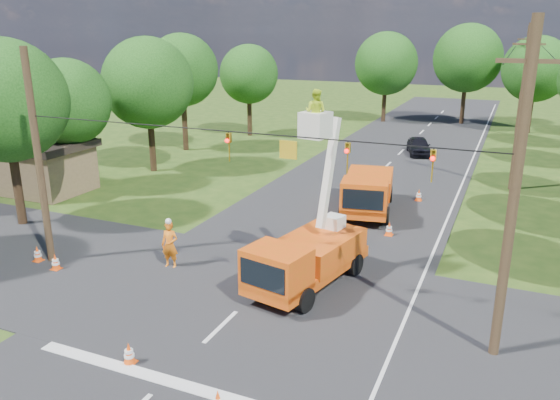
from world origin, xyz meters
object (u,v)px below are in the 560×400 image
at_px(tree_left_f, 249,74).
at_px(tree_left_c, 67,103).
at_px(second_truck, 367,191).
at_px(traffic_cone_4, 55,262).
at_px(bucket_truck, 307,249).
at_px(pole_right_far, 523,81).
at_px(distant_car, 419,146).
at_px(pole_right_mid, 521,108).
at_px(traffic_cone_0, 129,353).
at_px(tree_far_c, 536,69).
at_px(shed, 43,166).
at_px(tree_far_b, 468,58).
at_px(traffic_cone_5, 38,254).
at_px(ground_worker, 170,245).
at_px(traffic_cone_3, 389,229).
at_px(tree_left_e, 182,70).
at_px(traffic_cone_6, 419,195).
at_px(pole_left, 38,160).
at_px(pole_right_near, 514,196).
at_px(tree_left_b, 5,101).
at_px(tree_left_d, 148,83).
at_px(traffic_cone_2, 326,253).
at_px(tree_far_a, 386,64).

bearing_deg(tree_left_f, tree_left_c, -94.63).
xyz_separation_m(second_truck, traffic_cone_4, (-9.97, -12.44, -0.87)).
relative_size(bucket_truck, pole_right_far, 0.76).
bearing_deg(distant_car, pole_right_mid, -65.11).
relative_size(traffic_cone_4, tree_left_c, 0.09).
distance_m(traffic_cone_0, tree_far_c, 48.51).
relative_size(pole_right_mid, shed, 1.82).
bearing_deg(second_truck, tree_left_f, 121.53).
xyz_separation_m(second_truck, tree_far_b, (1.63, 33.21, 5.58)).
height_order(distant_car, traffic_cone_0, distant_car).
bearing_deg(pole_right_mid, traffic_cone_5, -132.26).
bearing_deg(tree_far_c, traffic_cone_5, -114.69).
bearing_deg(tree_left_c, ground_worker, -31.71).
relative_size(second_truck, traffic_cone_3, 9.32).
bearing_deg(tree_far_b, traffic_cone_5, -105.95).
distance_m(second_truck, traffic_cone_5, 16.59).
xyz_separation_m(shed, tree_left_e, (1.20, 14.00, 4.87)).
bearing_deg(traffic_cone_5, traffic_cone_6, 48.66).
xyz_separation_m(ground_worker, pole_left, (-5.14, -1.50, 3.49)).
relative_size(pole_right_near, tree_left_b, 1.07).
height_order(second_truck, tree_far_b, tree_far_b).
bearing_deg(tree_left_d, traffic_cone_0, -55.82).
xyz_separation_m(traffic_cone_5, pole_right_mid, (18.45, 20.31, 4.75)).
bearing_deg(distant_car, traffic_cone_0, -112.08).
height_order(traffic_cone_3, tree_left_b, tree_left_b).
bearing_deg(pole_left, traffic_cone_4, -35.97).
height_order(pole_right_near, pole_right_far, same).
bearing_deg(tree_far_c, traffic_cone_2, -102.20).
relative_size(distant_car, tree_left_c, 0.51).
xyz_separation_m(bucket_truck, traffic_cone_5, (-11.48, -2.36, -1.24)).
xyz_separation_m(pole_right_near, pole_right_far, (0.00, 40.00, 0.00)).
bearing_deg(pole_right_mid, traffic_cone_0, -111.84).
xyz_separation_m(ground_worker, tree_far_c, (13.86, 40.50, 5.05)).
bearing_deg(shed, tree_left_e, 85.10).
relative_size(ground_worker, traffic_cone_0, 2.85).
bearing_deg(tree_far_b, tree_left_b, -112.62).
distance_m(pole_right_near, shed, 27.90).
height_order(second_truck, tree_left_e, tree_left_e).
xyz_separation_m(shed, tree_left_b, (3.50, -5.00, 4.69)).
bearing_deg(tree_left_f, tree_left_b, -89.36).
bearing_deg(tree_far_a, tree_left_f, -127.01).
distance_m(distant_car, traffic_cone_3, 19.19).
bearing_deg(traffic_cone_5, bucket_truck, 11.62).
xyz_separation_m(traffic_cone_6, tree_far_b, (-0.62, 29.88, 6.45)).
bearing_deg(tree_left_b, pole_right_near, -7.43).
bearing_deg(pole_left, pole_right_near, 0.00).
xyz_separation_m(distant_car, traffic_cone_2, (0.03, -23.19, -0.34)).
xyz_separation_m(tree_left_d, tree_left_e, (-1.80, 7.00, 0.37)).
distance_m(second_truck, pole_right_mid, 11.54).
xyz_separation_m(pole_right_mid, tree_left_c, (-25.00, -11.00, 0.33)).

